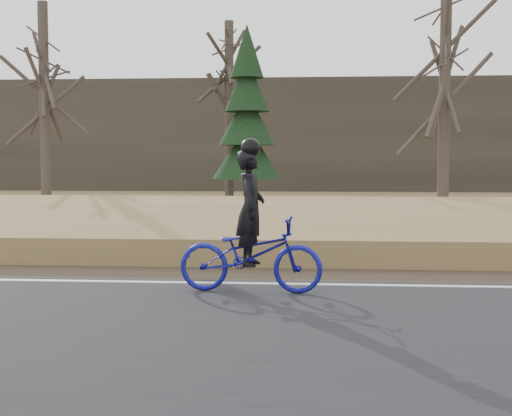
{
  "coord_description": "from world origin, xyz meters",
  "views": [
    {
      "loc": [
        -4.98,
        -9.6,
        1.83
      ],
      "look_at": [
        -5.77,
        0.5,
        1.1
      ],
      "focal_mm": 50.0,
      "sensor_mm": 36.0,
      "label": 1
    }
  ],
  "objects": [
    {
      "name": "bare_tree_left",
      "position": [
        -8.27,
        18.65,
        3.58
      ],
      "size": [
        0.36,
        0.36,
        7.17
      ],
      "primitive_type": "cylinder",
      "color": "#473C34",
      "rests_on": "ground"
    },
    {
      "name": "conifer",
      "position": [
        -7.41,
        16.97,
        3.19
      ],
      "size": [
        2.6,
        2.6,
        6.74
      ],
      "color": "#473C34",
      "rests_on": "ground"
    },
    {
      "name": "bare_tree_near_left",
      "position": [
        -0.85,
        13.28,
        3.74
      ],
      "size": [
        0.36,
        0.36,
        7.49
      ],
      "primitive_type": "cylinder",
      "color": "#473C34",
      "rests_on": "ground"
    },
    {
      "name": "bare_tree_far_left",
      "position": [
        -14.48,
        15.22,
        3.64
      ],
      "size": [
        0.36,
        0.36,
        7.29
      ],
      "primitive_type": "cylinder",
      "color": "#473C34",
      "rests_on": "ground"
    },
    {
      "name": "treeline_backdrop",
      "position": [
        0.0,
        30.0,
        3.0
      ],
      "size": [
        120.0,
        4.0,
        6.0
      ],
      "primitive_type": "cube",
      "color": "#383328",
      "rests_on": "ground"
    },
    {
      "name": "cyclist",
      "position": [
        -5.77,
        -0.4,
        0.69
      ],
      "size": [
        1.92,
        0.79,
        2.01
      ],
      "rotation": [
        0.0,
        0.0,
        1.5
      ],
      "color": "navy",
      "rests_on": "road"
    }
  ]
}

